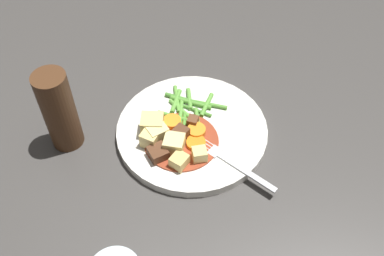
{
  "coord_description": "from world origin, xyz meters",
  "views": [
    {
      "loc": [
        0.5,
        0.13,
        0.63
      ],
      "look_at": [
        0.0,
        0.0,
        0.02
      ],
      "focal_mm": 41.92,
      "sensor_mm": 36.0,
      "label": 1
    }
  ],
  "objects_px": {
    "carrot_slice_0": "(196,131)",
    "meat_chunk_2": "(158,153)",
    "carrot_slice_2": "(196,143)",
    "potato_chunk_4": "(152,125)",
    "potato_chunk_5": "(179,161)",
    "meat_chunk_1": "(191,122)",
    "potato_chunk_1": "(157,133)",
    "dinner_plate": "(192,131)",
    "potato_chunk_2": "(174,144)",
    "potato_chunk_0": "(199,155)",
    "potato_chunk_3": "(150,139)",
    "carrot_slice_1": "(186,135)",
    "carrot_slice_3": "(172,124)",
    "meat_chunk_0": "(179,136)",
    "pepper_mill": "(59,111)",
    "fork": "(229,161)"
  },
  "relations": [
    {
      "from": "potato_chunk_5",
      "to": "pepper_mill",
      "type": "relative_size",
      "value": 0.18
    },
    {
      "from": "meat_chunk_0",
      "to": "pepper_mill",
      "type": "height_order",
      "value": "pepper_mill"
    },
    {
      "from": "potato_chunk_2",
      "to": "meat_chunk_0",
      "type": "bearing_deg",
      "value": 170.99
    },
    {
      "from": "potato_chunk_3",
      "to": "fork",
      "type": "relative_size",
      "value": 0.18
    },
    {
      "from": "carrot_slice_1",
      "to": "potato_chunk_0",
      "type": "height_order",
      "value": "potato_chunk_0"
    },
    {
      "from": "pepper_mill",
      "to": "carrot_slice_1",
      "type": "bearing_deg",
      "value": 103.18
    },
    {
      "from": "carrot_slice_2",
      "to": "potato_chunk_4",
      "type": "relative_size",
      "value": 0.87
    },
    {
      "from": "carrot_slice_0",
      "to": "meat_chunk_2",
      "type": "relative_size",
      "value": 1.06
    },
    {
      "from": "potato_chunk_4",
      "to": "carrot_slice_3",
      "type": "bearing_deg",
      "value": 125.18
    },
    {
      "from": "carrot_slice_3",
      "to": "potato_chunk_4",
      "type": "height_order",
      "value": "potato_chunk_4"
    },
    {
      "from": "carrot_slice_1",
      "to": "potato_chunk_5",
      "type": "height_order",
      "value": "potato_chunk_5"
    },
    {
      "from": "carrot_slice_0",
      "to": "pepper_mill",
      "type": "xyz_separation_m",
      "value": [
        0.06,
        -0.22,
        0.05
      ]
    },
    {
      "from": "meat_chunk_1",
      "to": "pepper_mill",
      "type": "height_order",
      "value": "pepper_mill"
    },
    {
      "from": "carrot_slice_0",
      "to": "potato_chunk_4",
      "type": "xyz_separation_m",
      "value": [
        0.01,
        -0.08,
        0.01
      ]
    },
    {
      "from": "potato_chunk_2",
      "to": "meat_chunk_1",
      "type": "bearing_deg",
      "value": 166.97
    },
    {
      "from": "potato_chunk_3",
      "to": "potato_chunk_4",
      "type": "xyz_separation_m",
      "value": [
        -0.03,
        -0.01,
        0.0
      ]
    },
    {
      "from": "potato_chunk_3",
      "to": "meat_chunk_2",
      "type": "height_order",
      "value": "potato_chunk_3"
    },
    {
      "from": "potato_chunk_1",
      "to": "meat_chunk_2",
      "type": "distance_m",
      "value": 0.04
    },
    {
      "from": "meat_chunk_1",
      "to": "potato_chunk_2",
      "type": "bearing_deg",
      "value": -13.03
    },
    {
      "from": "potato_chunk_1",
      "to": "meat_chunk_0",
      "type": "xyz_separation_m",
      "value": [
        -0.0,
        0.04,
        -0.0
      ]
    },
    {
      "from": "dinner_plate",
      "to": "carrot_slice_3",
      "type": "xyz_separation_m",
      "value": [
        0.0,
        -0.04,
        0.01
      ]
    },
    {
      "from": "meat_chunk_0",
      "to": "carrot_slice_1",
      "type": "bearing_deg",
      "value": 146.58
    },
    {
      "from": "carrot_slice_1",
      "to": "potato_chunk_0",
      "type": "xyz_separation_m",
      "value": [
        0.04,
        0.04,
        0.01
      ]
    },
    {
      "from": "dinner_plate",
      "to": "carrot_slice_3",
      "type": "bearing_deg",
      "value": -84.05
    },
    {
      "from": "carrot_slice_1",
      "to": "potato_chunk_1",
      "type": "bearing_deg",
      "value": -69.83
    },
    {
      "from": "carrot_slice_2",
      "to": "potato_chunk_2",
      "type": "relative_size",
      "value": 1.0
    },
    {
      "from": "dinner_plate",
      "to": "potato_chunk_2",
      "type": "xyz_separation_m",
      "value": [
        0.05,
        -0.02,
        0.02
      ]
    },
    {
      "from": "carrot_slice_0",
      "to": "carrot_slice_3",
      "type": "distance_m",
      "value": 0.05
    },
    {
      "from": "potato_chunk_1",
      "to": "pepper_mill",
      "type": "relative_size",
      "value": 0.21
    },
    {
      "from": "meat_chunk_2",
      "to": "dinner_plate",
      "type": "bearing_deg",
      "value": 152.73
    },
    {
      "from": "carrot_slice_0",
      "to": "meat_chunk_1",
      "type": "bearing_deg",
      "value": -139.14
    },
    {
      "from": "potato_chunk_0",
      "to": "fork",
      "type": "xyz_separation_m",
      "value": [
        -0.01,
        0.05,
        -0.01
      ]
    },
    {
      "from": "carrot_slice_3",
      "to": "potato_chunk_0",
      "type": "height_order",
      "value": "potato_chunk_0"
    },
    {
      "from": "carrot_slice_2",
      "to": "pepper_mill",
      "type": "xyz_separation_m",
      "value": [
        0.03,
        -0.23,
        0.06
      ]
    },
    {
      "from": "meat_chunk_0",
      "to": "fork",
      "type": "relative_size",
      "value": 0.19
    },
    {
      "from": "meat_chunk_1",
      "to": "potato_chunk_1",
      "type": "bearing_deg",
      "value": -48.18
    },
    {
      "from": "meat_chunk_0",
      "to": "carrot_slice_2",
      "type": "bearing_deg",
      "value": 85.02
    },
    {
      "from": "potato_chunk_0",
      "to": "meat_chunk_2",
      "type": "bearing_deg",
      "value": -79.41
    },
    {
      "from": "potato_chunk_5",
      "to": "potato_chunk_2",
      "type": "bearing_deg",
      "value": -149.58
    },
    {
      "from": "carrot_slice_0",
      "to": "potato_chunk_3",
      "type": "height_order",
      "value": "potato_chunk_3"
    },
    {
      "from": "carrot_slice_1",
      "to": "meat_chunk_0",
      "type": "bearing_deg",
      "value": -33.42
    },
    {
      "from": "fork",
      "to": "pepper_mill",
      "type": "bearing_deg",
      "value": -87.32
    },
    {
      "from": "carrot_slice_1",
      "to": "potato_chunk_2",
      "type": "relative_size",
      "value": 0.73
    },
    {
      "from": "carrot_slice_3",
      "to": "potato_chunk_2",
      "type": "relative_size",
      "value": 0.95
    },
    {
      "from": "carrot_slice_2",
      "to": "potato_chunk_5",
      "type": "xyz_separation_m",
      "value": [
        0.05,
        -0.02,
        0.01
      ]
    },
    {
      "from": "potato_chunk_1",
      "to": "carrot_slice_0",
      "type": "bearing_deg",
      "value": 113.61
    },
    {
      "from": "potato_chunk_5",
      "to": "meat_chunk_1",
      "type": "bearing_deg",
      "value": -177.84
    },
    {
      "from": "meat_chunk_1",
      "to": "potato_chunk_5",
      "type": "bearing_deg",
      "value": 2.16
    },
    {
      "from": "fork",
      "to": "pepper_mill",
      "type": "distance_m",
      "value": 0.3
    },
    {
      "from": "carrot_slice_1",
      "to": "potato_chunk_2",
      "type": "xyz_separation_m",
      "value": [
        0.03,
        -0.01,
        0.01
      ]
    }
  ]
}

